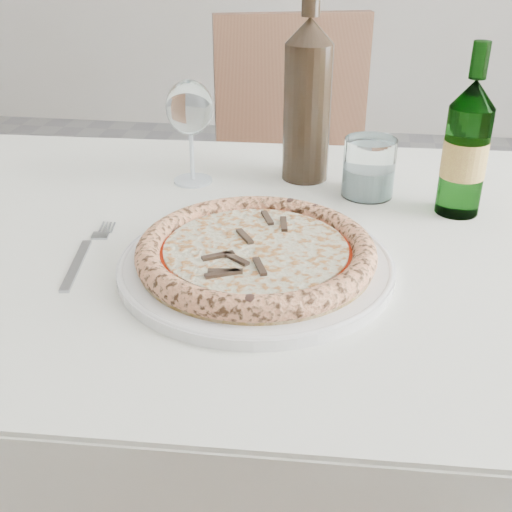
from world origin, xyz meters
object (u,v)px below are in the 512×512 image
(dining_table, at_px, (266,293))
(chair_far, at_px, (297,174))
(beer_bottle, at_px, (466,149))
(wine_bottle, at_px, (307,99))
(wine_glass, at_px, (190,110))
(plate, at_px, (256,264))
(pizza, at_px, (256,251))
(tumbler, at_px, (369,171))

(dining_table, relative_size, chair_far, 1.51)
(beer_bottle, height_order, wine_bottle, wine_bottle)
(wine_glass, bearing_deg, chair_far, 79.47)
(plate, relative_size, beer_bottle, 1.39)
(pizza, height_order, wine_glass, wine_glass)
(wine_glass, distance_m, wine_bottle, 0.19)
(plate, height_order, beer_bottle, beer_bottle)
(chair_far, bearing_deg, beer_bottle, -67.48)
(dining_table, distance_m, wine_bottle, 0.32)
(beer_bottle, relative_size, wine_bottle, 0.79)
(plate, distance_m, wine_bottle, 0.35)
(pizza, distance_m, wine_bottle, 0.35)
(dining_table, height_order, pizza, pizza)
(dining_table, bearing_deg, plate, -90.00)
(pizza, relative_size, wine_glass, 1.77)
(wine_glass, height_order, tumbler, wine_glass)
(chair_far, relative_size, beer_bottle, 3.77)
(chair_far, height_order, wine_bottle, wine_bottle)
(chair_far, bearing_deg, wine_bottle, -84.26)
(pizza, bearing_deg, wine_glass, 117.53)
(dining_table, bearing_deg, chair_far, 91.80)
(dining_table, distance_m, tumbler, 0.26)
(chair_far, distance_m, pizza, 0.97)
(tumbler, relative_size, wine_bottle, 0.29)
(wine_glass, xyz_separation_m, wine_bottle, (0.18, 0.05, 0.01))
(tumbler, bearing_deg, plate, -117.38)
(chair_far, relative_size, pizza, 3.13)
(plate, xyz_separation_m, wine_bottle, (0.03, 0.33, 0.12))
(chair_far, xyz_separation_m, wine_bottle, (0.06, -0.61, 0.36))
(plate, relative_size, tumbler, 3.76)
(wine_glass, relative_size, tumbler, 1.84)
(tumbler, relative_size, beer_bottle, 0.37)
(plate, distance_m, beer_bottle, 0.36)
(dining_table, xyz_separation_m, pizza, (-0.00, -0.10, 0.12))
(wine_bottle, bearing_deg, plate, -96.04)
(chair_far, relative_size, wine_bottle, 2.97)
(chair_far, bearing_deg, tumbler, -76.13)
(dining_table, relative_size, pizza, 4.73)
(dining_table, relative_size, tumbler, 15.38)
(dining_table, xyz_separation_m, plate, (0.00, -0.10, 0.10))
(pizza, xyz_separation_m, beer_bottle, (0.27, 0.22, 0.07))
(chair_far, bearing_deg, wine_glass, -100.53)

